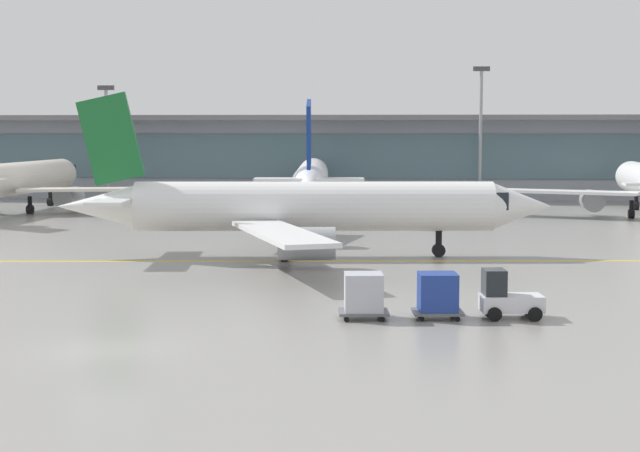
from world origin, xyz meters
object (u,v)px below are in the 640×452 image
at_px(taxiing_regional_jet, 308,208).
at_px(apron_light_mast_2, 481,129).
at_px(cargo_dolly_lead, 438,294).
at_px(cargo_dolly_trailing, 364,294).
at_px(baggage_tug, 506,297).
at_px(gate_airplane_2, 312,179).
at_px(gate_airplane_1, 15,180).
at_px(apron_light_mast_1, 107,138).

relative_size(taxiing_regional_jet, apron_light_mast_2, 2.11).
xyz_separation_m(taxiing_regional_jet, apron_light_mast_2, (15.11, 46.48, 4.97)).
xyz_separation_m(cargo_dolly_lead, cargo_dolly_trailing, (-3.13, -0.26, 0.00)).
relative_size(cargo_dolly_lead, cargo_dolly_trailing, 1.00).
bearing_deg(baggage_tug, gate_airplane_2, 98.15).
xyz_separation_m(gate_airplane_1, gate_airplane_2, (28.51, 3.23, 0.03)).
distance_m(baggage_tug, cargo_dolly_trailing, 6.07).
bearing_deg(baggage_tug, gate_airplane_1, 124.15).
xyz_separation_m(gate_airplane_2, apron_light_mast_2, (17.48, 12.06, 4.89)).
relative_size(baggage_tug, apron_light_mast_2, 0.18).
bearing_deg(baggage_tug, cargo_dolly_trailing, 180.00).
bearing_deg(taxiing_regional_jet, cargo_dolly_trailing, -83.11).
relative_size(gate_airplane_2, cargo_dolly_lead, 14.34).
bearing_deg(gate_airplane_2, baggage_tug, -170.37).
bearing_deg(baggage_tug, apron_light_mast_1, 114.28).
bearing_deg(cargo_dolly_trailing, apron_light_mast_1, 109.82).
xyz_separation_m(baggage_tug, cargo_dolly_lead, (-2.91, -0.24, 0.16)).
xyz_separation_m(cargo_dolly_lead, apron_light_mast_1, (-32.69, 64.32, 6.00)).
distance_m(gate_airplane_1, apron_light_mast_1, 14.99).
distance_m(cargo_dolly_lead, apron_light_mast_2, 66.98).
xyz_separation_m(gate_airplane_2, apron_light_mast_1, (-23.25, 10.25, 3.89)).
distance_m(taxiing_regional_jet, cargo_dolly_trailing, 20.40).
height_order(gate_airplane_2, cargo_dolly_trailing, gate_airplane_2).
distance_m(gate_airplane_2, apron_light_mast_2, 21.79).
relative_size(gate_airplane_1, cargo_dolly_trailing, 14.22).
xyz_separation_m(baggage_tug, cargo_dolly_trailing, (-6.04, -0.50, 0.16)).
height_order(baggage_tug, apron_light_mast_2, apron_light_mast_2).
xyz_separation_m(gate_airplane_2, taxiing_regional_jet, (2.38, -34.41, -0.08)).
height_order(taxiing_regional_jet, cargo_dolly_lead, taxiing_regional_jet).
bearing_deg(gate_airplane_2, cargo_dolly_lead, -173.39).
bearing_deg(gate_airplane_2, cargo_dolly_trailing, -176.67).
relative_size(baggage_tug, cargo_dolly_trailing, 1.22).
relative_size(gate_airplane_1, gate_airplane_2, 0.99).
bearing_deg(apron_light_mast_2, gate_airplane_1, -161.60).
bearing_deg(baggage_tug, cargo_dolly_lead, 180.00).
height_order(gate_airplane_1, gate_airplane_2, gate_airplane_2).
height_order(taxiing_regional_jet, cargo_dolly_trailing, taxiing_regional_jet).
xyz_separation_m(cargo_dolly_lead, apron_light_mast_2, (8.04, 66.13, 7.01)).
distance_m(apron_light_mast_1, apron_light_mast_2, 40.78).
relative_size(taxiing_regional_jet, cargo_dolly_trailing, 14.00).
bearing_deg(gate_airplane_1, apron_light_mast_2, -67.83).
xyz_separation_m(gate_airplane_2, baggage_tug, (12.35, -53.82, -2.28)).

